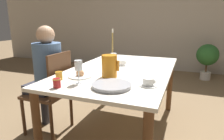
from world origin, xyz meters
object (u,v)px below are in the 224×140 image
(serving_tray, at_px, (112,86))
(teacup_near_person, at_px, (148,83))
(red_pitcher, at_px, (110,66))
(potted_plant, at_px, (207,56))
(chair_person_side, at_px, (52,91))
(candlestick_tall, at_px, (112,47))
(teacup_across, at_px, (121,63))
(wine_glass_juice, at_px, (78,67))
(wine_glass_water, at_px, (113,58))
(jam_jar_amber, at_px, (59,75))
(person_seated, at_px, (46,70))
(bread_plate, at_px, (80,75))
(jam_jar_red, at_px, (57,83))

(serving_tray, bearing_deg, teacup_near_person, 28.71)
(serving_tray, bearing_deg, red_pitcher, 114.62)
(red_pitcher, relative_size, potted_plant, 0.27)
(chair_person_side, height_order, candlestick_tall, candlestick_tall)
(teacup_across, relative_size, potted_plant, 0.20)
(red_pitcher, height_order, candlestick_tall, candlestick_tall)
(red_pitcher, relative_size, teacup_near_person, 1.35)
(candlestick_tall, relative_size, potted_plant, 0.52)
(teacup_near_person, height_order, potted_plant, teacup_near_person)
(wine_glass_juice, bearing_deg, serving_tray, -1.08)
(serving_tray, distance_m, candlestick_tall, 1.16)
(candlestick_tall, bearing_deg, wine_glass_water, -68.15)
(teacup_near_person, bearing_deg, jam_jar_amber, -171.40)
(jam_jar_amber, bearing_deg, wine_glass_water, 53.19)
(red_pitcher, xyz_separation_m, jam_jar_amber, (-0.38, -0.24, -0.06))
(wine_glass_water, distance_m, jam_jar_amber, 0.57)
(serving_tray, distance_m, potted_plant, 3.34)
(person_seated, relative_size, candlestick_tall, 3.00)
(person_seated, relative_size, red_pitcher, 5.87)
(teacup_across, bearing_deg, red_pitcher, -84.11)
(wine_glass_water, height_order, serving_tray, wine_glass_water)
(person_seated, height_order, teacup_across, person_seated)
(chair_person_side, height_order, bread_plate, chair_person_side)
(serving_tray, bearing_deg, wine_glass_water, 108.98)
(red_pitcher, bearing_deg, serving_tray, -65.38)
(jam_jar_red, bearing_deg, teacup_across, 76.44)
(teacup_near_person, xyz_separation_m, candlestick_tall, (-0.66, 0.93, 0.13))
(red_pitcher, bearing_deg, person_seated, 173.13)
(wine_glass_juice, height_order, potted_plant, wine_glass_juice)
(jam_jar_red, bearing_deg, person_seated, 135.52)
(jam_jar_amber, bearing_deg, wine_glass_juice, -5.51)
(bread_plate, bearing_deg, person_seated, 160.67)
(person_seated, bearing_deg, wine_glass_water, -81.30)
(person_seated, bearing_deg, wine_glass_juice, -119.58)
(teacup_across, relative_size, jam_jar_amber, 2.08)
(chair_person_side, bearing_deg, candlestick_tall, -29.33)
(chair_person_side, bearing_deg, teacup_near_person, -99.63)
(wine_glass_juice, distance_m, potted_plant, 3.44)
(wine_glass_water, bearing_deg, teacup_near_person, -38.66)
(chair_person_side, xyz_separation_m, teacup_across, (0.65, 0.43, 0.27))
(serving_tray, bearing_deg, person_seated, 158.51)
(jam_jar_red, bearing_deg, candlestick_tall, 90.62)
(candlestick_tall, bearing_deg, red_pitcher, -70.77)
(person_seated, height_order, wine_glass_water, person_seated)
(wine_glass_water, xyz_separation_m, serving_tray, (0.16, -0.47, -0.12))
(serving_tray, bearing_deg, jam_jar_red, -158.50)
(red_pitcher, relative_size, teacup_across, 1.35)
(teacup_across, distance_m, potted_plant, 2.69)
(chair_person_side, xyz_separation_m, jam_jar_red, (0.44, -0.48, 0.29))
(bread_plate, xyz_separation_m, jam_jar_red, (-0.02, -0.32, 0.02))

